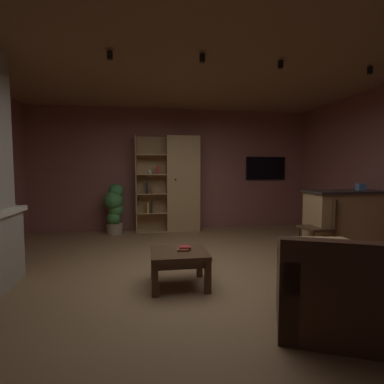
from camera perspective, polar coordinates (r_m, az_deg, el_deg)
The scene contains 18 objects.
floor at distance 3.94m, azimuth 0.92°, elevation -16.02°, with size 6.35×6.09×0.02m, color olive.
wall_back at distance 6.74m, azimuth -3.49°, elevation 4.43°, with size 6.47×0.06×2.74m, color #8E544C.
ceiling at distance 3.94m, azimuth 0.98°, elevation 24.94°, with size 6.35×6.09×0.02m, color #8E6B47.
window_pane_back at distance 6.69m, azimuth -5.94°, elevation 3.16°, with size 0.60×0.01×0.88m, color white.
bookshelf_cabinet at distance 6.49m, azimuth -2.64°, elevation 1.53°, with size 1.40×0.41×2.10m.
kitchen_bar_counter at distance 5.49m, azimuth 29.07°, elevation -5.05°, with size 1.55×0.61×1.03m.
tissue_box at distance 5.50m, azimuth 30.24°, elevation 0.85°, with size 0.12×0.12×0.11m, color #598CBF.
leather_couch at distance 2.94m, azimuth 31.02°, elevation -17.13°, with size 1.66×1.36×0.84m.
coffee_table at distance 3.49m, azimuth -2.55°, elevation -12.86°, with size 0.66×0.59×0.41m.
table_book_0 at distance 3.47m, azimuth -1.77°, elevation -11.28°, with size 0.13×0.10×0.02m, color brown.
table_book_1 at distance 3.50m, azimuth -1.38°, elevation -10.76°, with size 0.14×0.11×0.02m, color #B22D2D.
dining_chair at distance 4.97m, azimuth 23.96°, elevation -5.66°, with size 0.45×0.45×0.92m.
potted_floor_plant at distance 6.37m, azimuth -14.97°, elevation -2.82°, with size 0.41×0.41×1.07m.
wall_mounted_tv at distance 7.23m, azimuth 14.25°, elevation 4.53°, with size 0.97×0.06×0.55m.
track_light_spot_1 at distance 3.78m, azimuth -15.84°, elevation 24.41°, with size 0.07×0.07×0.09m, color black.
track_light_spot_2 at distance 3.75m, azimuth 2.05°, elevation 24.75°, with size 0.07×0.07×0.09m, color black.
track_light_spot_3 at distance 4.09m, azimuth 16.99°, elevation 22.79°, with size 0.07×0.07×0.09m, color black.
track_light_spot_4 at distance 4.76m, azimuth 31.56°, elevation 19.67°, with size 0.07×0.07×0.09m, color black.
Camera 1 is at (-0.62, -3.64, 1.36)m, focal length 27.17 mm.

